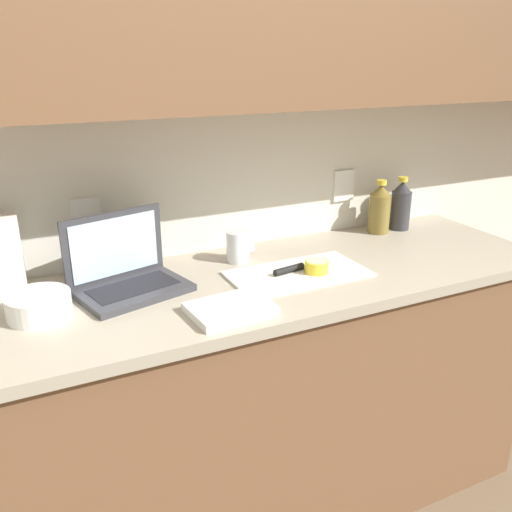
% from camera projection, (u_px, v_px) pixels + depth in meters
% --- Properties ---
extents(wall_back, '(5.20, 0.38, 2.60)m').
position_uv_depth(wall_back, '(167.00, 61.00, 1.60)').
color(wall_back, silver).
rests_on(wall_back, ground_plane).
extents(counter_unit, '(2.40, 0.61, 0.92)m').
position_uv_depth(counter_unit, '(201.00, 413.00, 1.78)').
color(counter_unit, brown).
rests_on(counter_unit, ground_plane).
extents(laptop, '(0.36, 0.28, 0.23)m').
position_uv_depth(laptop, '(126.00, 272.00, 1.60)').
color(laptop, '#333338').
rests_on(laptop, counter_unit).
extents(cutting_board, '(0.44, 0.24, 0.01)m').
position_uv_depth(cutting_board, '(298.00, 274.00, 1.72)').
color(cutting_board, silver).
rests_on(cutting_board, counter_unit).
extents(knife, '(0.27, 0.07, 0.02)m').
position_uv_depth(knife, '(297.00, 268.00, 1.74)').
color(knife, silver).
rests_on(knife, cutting_board).
extents(lemon_half_cut, '(0.08, 0.08, 0.04)m').
position_uv_depth(lemon_half_cut, '(317.00, 266.00, 1.72)').
color(lemon_half_cut, yellow).
rests_on(lemon_half_cut, cutting_board).
extents(bottle_green_soda, '(0.08, 0.08, 0.21)m').
position_uv_depth(bottle_green_soda, '(380.00, 209.00, 2.10)').
color(bottle_green_soda, olive).
rests_on(bottle_green_soda, counter_unit).
extents(bottle_oil_tall, '(0.08, 0.08, 0.21)m').
position_uv_depth(bottle_oil_tall, '(401.00, 206.00, 2.15)').
color(bottle_oil_tall, '#333338').
rests_on(bottle_oil_tall, counter_unit).
extents(measuring_cup, '(0.10, 0.08, 0.11)m').
position_uv_depth(measuring_cup, '(238.00, 246.00, 1.82)').
color(measuring_cup, silver).
rests_on(measuring_cup, counter_unit).
extents(bowl_white, '(0.17, 0.17, 0.07)m').
position_uv_depth(bowl_white, '(39.00, 305.00, 1.44)').
color(bowl_white, white).
rests_on(bowl_white, counter_unit).
extents(dish_towel, '(0.23, 0.18, 0.02)m').
position_uv_depth(dish_towel, '(230.00, 309.00, 1.47)').
color(dish_towel, silver).
rests_on(dish_towel, counter_unit).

